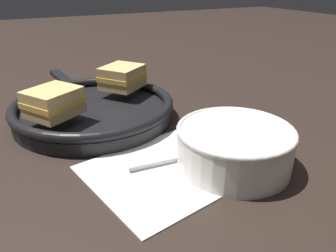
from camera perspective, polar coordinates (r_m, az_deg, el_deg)
name	(u,v)px	position (r m, az deg, el deg)	size (l,w,h in m)	color
ground_plane	(152,157)	(0.52, -2.84, -5.45)	(4.00, 4.00, 0.00)	black
napkin	(169,169)	(0.49, 0.10, -7.43)	(0.26, 0.23, 0.00)	white
soup_bowl	(234,144)	(0.49, 11.49, -3.18)	(0.17, 0.17, 0.06)	silver
spoon	(193,154)	(0.51, 4.37, -4.95)	(0.14, 0.03, 0.01)	#B7B7BC
skillet	(93,109)	(0.66, -12.87, 2.89)	(0.31, 0.44, 0.04)	black
sandwich_near_left	(53,102)	(0.59, -19.34, 3.94)	(0.11, 0.11, 0.05)	#DBB26B
sandwich_near_right	(122,77)	(0.71, -7.97, 8.46)	(0.11, 0.11, 0.05)	#DBB26B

